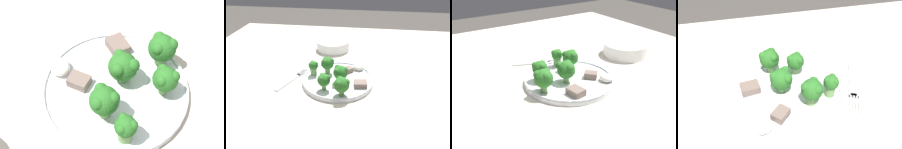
% 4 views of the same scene
% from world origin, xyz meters
% --- Properties ---
extents(table, '(1.35, 1.09, 0.75)m').
position_xyz_m(table, '(0.00, 0.00, 0.66)').
color(table, beige).
rests_on(table, ground_plane).
extents(dinner_plate, '(0.26, 0.26, 0.02)m').
position_xyz_m(dinner_plate, '(0.00, -0.09, 0.76)').
color(dinner_plate, white).
rests_on(dinner_plate, table).
extents(fork, '(0.09, 0.17, 0.00)m').
position_xyz_m(fork, '(-0.17, -0.10, 0.75)').
color(fork, '#B2B2B7').
rests_on(fork, table).
extents(cream_bowl, '(0.16, 0.16, 0.05)m').
position_xyz_m(cream_bowl, '(-0.06, 0.21, 0.77)').
color(cream_bowl, white).
rests_on(cream_bowl, table).
extents(broccoli_floret_near_rim_left, '(0.05, 0.05, 0.07)m').
position_xyz_m(broccoli_floret_near_rim_left, '(0.03, -0.19, 0.81)').
color(broccoli_floret_near_rim_left, '#709E56').
rests_on(broccoli_floret_near_rim_left, dinner_plate).
extents(broccoli_floret_center_left, '(0.05, 0.05, 0.06)m').
position_xyz_m(broccoli_floret_center_left, '(0.01, -0.11, 0.80)').
color(broccoli_floret_center_left, '#709E56').
rests_on(broccoli_floret_center_left, dinner_plate).
extents(broccoli_floret_back_left, '(0.05, 0.04, 0.06)m').
position_xyz_m(broccoli_floret_back_left, '(-0.04, -0.16, 0.80)').
color(broccoli_floret_back_left, '#709E56').
rests_on(broccoli_floret_back_left, dinner_plate).
extents(broccoli_floret_front_left, '(0.04, 0.04, 0.06)m').
position_xyz_m(broccoli_floret_front_left, '(-0.10, -0.07, 0.80)').
color(broccoli_floret_front_left, '#709E56').
rests_on(broccoli_floret_front_left, dinner_plate).
extents(broccoli_floret_center_back, '(0.05, 0.05, 0.07)m').
position_xyz_m(broccoli_floret_center_back, '(-0.04, -0.05, 0.81)').
color(broccoli_floret_center_back, '#709E56').
rests_on(broccoli_floret_center_back, dinner_plate).
extents(meat_slice_front_slice, '(0.05, 0.04, 0.02)m').
position_xyz_m(meat_slice_front_slice, '(0.08, -0.12, 0.77)').
color(meat_slice_front_slice, '#756056').
rests_on(meat_slice_front_slice, dinner_plate).
extents(meat_slice_middle_slice, '(0.05, 0.05, 0.02)m').
position_xyz_m(meat_slice_middle_slice, '(0.03, -0.03, 0.77)').
color(meat_slice_middle_slice, '#756056').
rests_on(meat_slice_middle_slice, dinner_plate).
extents(sauce_dollop, '(0.04, 0.04, 0.02)m').
position_xyz_m(sauce_dollop, '(0.07, -0.01, 0.77)').
color(sauce_dollop, silver).
rests_on(sauce_dollop, dinner_plate).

